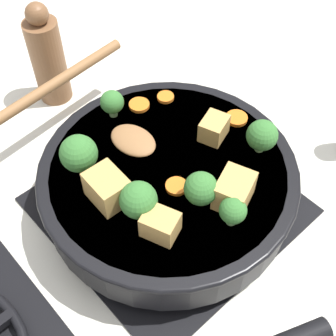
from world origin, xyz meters
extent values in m
plane|color=silver|center=(0.00, 0.00, 0.00)|extent=(2.40, 2.40, 0.00)
cube|color=black|center=(0.00, 0.00, 0.00)|extent=(0.31, 0.31, 0.01)
torus|color=black|center=(0.00, 0.00, 0.02)|extent=(0.24, 0.24, 0.01)
cube|color=black|center=(0.00, 0.00, 0.02)|extent=(0.01, 0.23, 0.01)
cube|color=black|center=(0.00, 0.00, 0.02)|extent=(0.23, 0.01, 0.01)
cylinder|color=black|center=(0.00, 0.00, 0.06)|extent=(0.33, 0.33, 0.06)
cylinder|color=brown|center=(0.00, 0.00, 0.06)|extent=(0.30, 0.30, 0.05)
torus|color=black|center=(0.00, 0.00, 0.08)|extent=(0.34, 0.34, 0.01)
ellipsoid|color=olive|center=(0.06, 0.01, 0.09)|extent=(0.07, 0.05, 0.01)
cylinder|color=olive|center=(0.22, 0.02, 0.09)|extent=(0.04, 0.26, 0.02)
cube|color=tan|center=(-0.06, 0.07, 0.10)|extent=(0.05, 0.04, 0.03)
cube|color=tan|center=(0.01, 0.08, 0.11)|extent=(0.05, 0.04, 0.04)
cube|color=tan|center=(-0.09, -0.02, 0.11)|extent=(0.05, 0.06, 0.04)
cube|color=tan|center=(0.00, -0.08, 0.10)|extent=(0.04, 0.05, 0.03)
cylinder|color=#709956|center=(-0.06, -0.11, 0.09)|extent=(0.01, 0.01, 0.01)
sphere|color=#387533|center=(-0.06, -0.11, 0.11)|extent=(0.04, 0.04, 0.04)
cylinder|color=#709956|center=(-0.06, 0.01, 0.09)|extent=(0.01, 0.01, 0.01)
sphere|color=#387533|center=(-0.06, 0.01, 0.11)|extent=(0.04, 0.04, 0.04)
cylinder|color=#709956|center=(-0.03, 0.07, 0.09)|extent=(0.01, 0.01, 0.01)
sphere|color=#387533|center=(-0.03, 0.07, 0.11)|extent=(0.04, 0.04, 0.04)
cylinder|color=#709956|center=(-0.11, 0.00, 0.09)|extent=(0.01, 0.01, 0.01)
sphere|color=#387533|center=(-0.11, 0.00, 0.11)|extent=(0.03, 0.03, 0.03)
cylinder|color=#709956|center=(0.12, -0.01, 0.09)|extent=(0.01, 0.01, 0.01)
sphere|color=#387533|center=(0.12, -0.01, 0.11)|extent=(0.03, 0.03, 0.03)
cylinder|color=#709956|center=(0.07, 0.08, 0.09)|extent=(0.01, 0.01, 0.01)
sphere|color=#387533|center=(0.07, 0.08, 0.12)|extent=(0.05, 0.05, 0.05)
cylinder|color=orange|center=(-0.03, 0.01, 0.09)|extent=(0.03, 0.03, 0.01)
cylinder|color=orange|center=(0.00, -0.13, 0.09)|extent=(0.03, 0.03, 0.01)
cylinder|color=orange|center=(0.10, -0.08, 0.09)|extent=(0.02, 0.02, 0.01)
cylinder|color=orange|center=(0.11, -0.05, 0.09)|extent=(0.03, 0.03, 0.01)
cylinder|color=brown|center=(0.30, -0.01, 0.07)|extent=(0.05, 0.05, 0.14)
sphere|color=brown|center=(0.30, -0.01, 0.16)|extent=(0.04, 0.04, 0.04)
camera|label=1|loc=(-0.28, 0.25, 0.55)|focal=50.00mm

